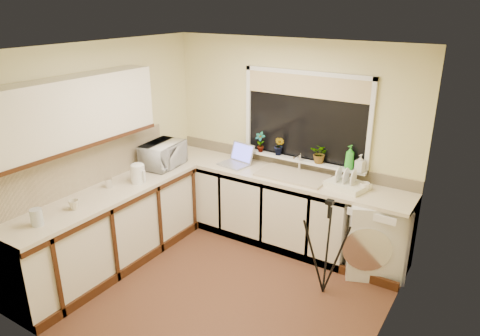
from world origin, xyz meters
The scene contains 33 objects.
floor centered at (0.00, 0.00, 0.00)m, with size 3.20×3.20×0.00m, color #543221.
ceiling centered at (0.00, 0.00, 2.45)m, with size 3.20×3.20×0.00m, color white.
wall_back centered at (0.00, 1.50, 1.23)m, with size 3.20×3.20×0.00m, color beige.
wall_front centered at (0.00, -1.50, 1.23)m, with size 3.20×3.20×0.00m, color beige.
wall_left centered at (-1.60, 0.00, 1.23)m, with size 3.00×3.00×0.00m, color beige.
wall_right centered at (1.60, 0.00, 1.23)m, with size 3.00×3.00×0.00m, color beige.
base_cabinet_back centered at (-0.33, 1.20, 0.43)m, with size 2.55×0.60×0.86m, color silver.
base_cabinet_left centered at (-1.30, -0.30, 0.43)m, with size 0.54×2.40×0.86m, color silver.
worktop_back centered at (0.00, 1.20, 0.88)m, with size 3.20×0.60×0.04m, color beige.
worktop_left centered at (-1.30, -0.30, 0.88)m, with size 0.60×2.40×0.04m, color beige.
upper_cabinet centered at (-1.44, -0.45, 1.80)m, with size 0.28×1.90×0.70m, color silver.
splashback_left centered at (-1.59, -0.30, 1.12)m, with size 0.02×2.40×0.45m, color beige.
splashback_back centered at (0.00, 1.49, 0.97)m, with size 3.20×0.02×0.14m, color beige.
window_glass centered at (0.20, 1.49, 1.55)m, with size 1.50×0.02×1.00m, color black.
window_blind centered at (0.20, 1.46, 1.92)m, with size 1.50×0.02×0.25m, color tan.
windowsill centered at (0.20, 1.43, 1.04)m, with size 1.60×0.14×0.03m, color white.
sink centered at (0.20, 1.20, 0.91)m, with size 0.82×0.46×0.03m, color tan.
faucet centered at (0.20, 1.38, 1.02)m, with size 0.03×0.03×0.24m, color silver.
washing_machine centered at (1.24, 1.19, 0.43)m, with size 0.61×0.59×0.86m, color silver.
laptop centered at (-0.58, 1.21, 0.97)m, with size 0.41×0.40×0.25m.
kettle centered at (-1.20, 0.09, 1.00)m, with size 0.16×0.16×0.21m, color white.
dish_rack centered at (0.86, 1.22, 0.93)m, with size 0.43×0.32×0.06m, color silver.
tripod centered at (0.93, 0.50, 0.52)m, with size 0.51×0.51×1.05m, color black, non-canonical shape.
glass_jug centered at (-1.26, -1.15, 0.98)m, with size 0.11×0.11×0.16m, color #B4BAC0.
steel_jar centered at (-1.38, -0.18, 0.95)m, with size 0.08×0.08×0.11m, color silver.
microwave centered at (-1.32, 0.66, 1.05)m, with size 0.54×0.37×0.30m, color white.
plant_a centered at (-0.36, 1.40, 1.18)m, with size 0.14×0.09×0.26m, color #999999.
plant_b centered at (-0.10, 1.41, 1.17)m, with size 0.13×0.11×0.24m, color #999999.
plant_d centered at (0.44, 1.41, 1.17)m, with size 0.21×0.18×0.23m, color #999999.
soap_bottle_green centered at (0.79, 1.42, 1.19)m, with size 0.11×0.11×0.28m, color green.
soap_bottle_clear centered at (0.93, 1.39, 1.15)m, with size 0.09×0.09×0.20m, color #999999.
cup_back centered at (1.04, 1.25, 0.95)m, with size 0.12×0.12×0.09m, color white.
cup_left centered at (-1.25, -0.75, 0.95)m, with size 0.10×0.10×0.10m, color beige.
Camera 1 is at (2.27, -3.24, 2.85)m, focal length 33.31 mm.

